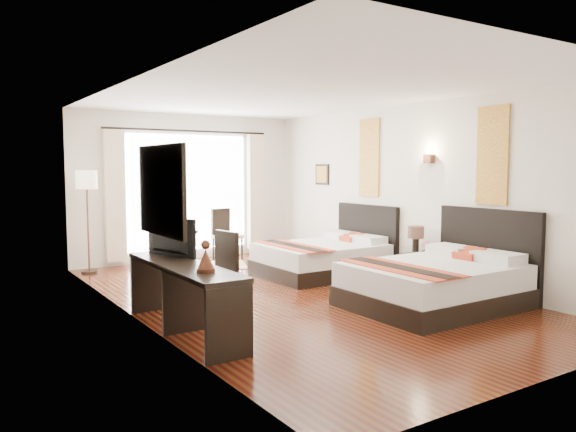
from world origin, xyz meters
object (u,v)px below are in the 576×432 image
table_lamp (416,234)px  bed_far (326,257)px  fruit_bowl (183,229)px  window_chair (227,245)px  desk_chair (214,291)px  nightstand (418,269)px  side_table (182,249)px  bed_near (438,282)px  console_desk (184,298)px  vase (425,249)px  television (166,237)px  floor_lamp (87,186)px

table_lamp → bed_far: bearing=117.5°
fruit_bowl → window_chair: size_ratio=0.23×
bed_far → desk_chair: (-2.71, -1.38, 0.01)m
nightstand → side_table: side_table is taller
bed_near → table_lamp: (0.78, 1.16, 0.45)m
bed_near → console_desk: bearing=167.7°
window_chair → vase: bearing=8.3°
fruit_bowl → television: bearing=-115.5°
bed_near → window_chair: size_ratio=2.19×
table_lamp → fruit_bowl: (-2.46, 3.25, -0.07)m
bed_near → nightstand: size_ratio=4.52×
nightstand → window_chair: size_ratio=0.48×
bed_far → bed_near: bearing=-91.6°
desk_chair → floor_lamp: floor_lamp is taller
console_desk → side_table: (1.52, 3.74, -0.04)m
desk_chair → window_chair: (1.97, 3.55, -0.01)m
fruit_bowl → window_chair: (1.01, 0.28, -0.39)m
vase → window_chair: 4.02m
bed_far → window_chair: 2.29m
floor_lamp → bed_near: bearing=-56.1°
bed_far → side_table: 2.61m
bed_far → television: size_ratio=2.57×
table_lamp → floor_lamp: 5.45m
console_desk → side_table: bearing=67.9°
floor_lamp → window_chair: 2.81m
television → desk_chair: television is taller
table_lamp → floor_lamp: size_ratio=0.22×
window_chair → table_lamp: bearing=9.9°
table_lamp → console_desk: table_lamp is taller
window_chair → television: bearing=-48.7°
bed_far → fruit_bowl: 2.61m
nightstand → floor_lamp: size_ratio=0.28×
vase → fruit_bowl: (-2.44, 3.47, 0.13)m
bed_far → nightstand: bed_far is taller
nightstand → floor_lamp: 5.59m
desk_chair → television: bearing=-19.8°
vase → console_desk: console_desk is taller
table_lamp → nightstand: bearing=-76.4°
table_lamp → television: 3.98m
desk_chair → floor_lamp: size_ratio=0.59×
console_desk → table_lamp: bearing=6.6°
vase → fruit_bowl: size_ratio=0.57×
desk_chair → side_table: desk_chair is taller
vase → bed_near: bearing=-128.7°
side_table → table_lamp: bearing=-53.1°
nightstand → bed_far: bearing=117.0°
television → side_table: 3.59m
bed_near → fruit_bowl: 4.74m
vase → desk_chair: desk_chair is taller
bed_far → television: bearing=-158.7°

